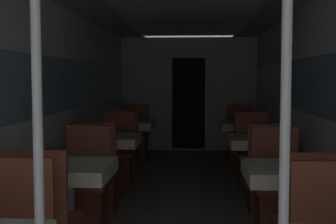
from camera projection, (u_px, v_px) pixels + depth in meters
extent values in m
cube|color=silver|center=(52.00, 109.00, 4.81)|extent=(0.05, 10.46, 2.21)
cube|color=#7A9EB7|center=(53.00, 85.00, 4.79)|extent=(0.03, 9.62, 0.58)
cube|color=silver|center=(316.00, 110.00, 4.65)|extent=(0.05, 10.46, 2.21)
cube|color=#7A9EB7|center=(315.00, 86.00, 4.64)|extent=(0.03, 9.62, 0.58)
cube|color=#A8A8A3|center=(189.00, 94.00, 9.12)|extent=(2.62, 0.08, 2.21)
cube|color=black|center=(189.00, 103.00, 9.09)|extent=(0.64, 0.01, 1.77)
cube|color=brown|center=(17.00, 201.00, 2.73)|extent=(0.44, 0.04, 0.51)
cylinder|color=silver|center=(38.00, 157.00, 1.90)|extent=(0.04, 0.04, 2.21)
cylinder|color=#B7B7BC|center=(68.00, 208.00, 3.81)|extent=(0.11, 0.11, 0.69)
cube|color=#B2B2B7|center=(67.00, 165.00, 3.78)|extent=(0.68, 0.68, 0.02)
cube|color=beige|center=(67.00, 170.00, 3.78)|extent=(0.72, 0.72, 0.11)
cube|color=brown|center=(45.00, 223.00, 3.22)|extent=(0.44, 0.44, 0.05)
cube|color=brown|center=(34.00, 189.00, 3.01)|extent=(0.44, 0.04, 0.51)
cube|color=brown|center=(85.00, 208.00, 4.39)|extent=(0.37, 0.37, 0.40)
cube|color=brown|center=(84.00, 184.00, 4.38)|extent=(0.44, 0.44, 0.05)
cube|color=brown|center=(89.00, 151.00, 4.56)|extent=(0.44, 0.04, 0.51)
cylinder|color=#4C4C51|center=(110.00, 195.00, 5.66)|extent=(0.38, 0.38, 0.01)
cylinder|color=#B7B7BC|center=(109.00, 166.00, 5.63)|extent=(0.11, 0.11, 0.69)
cube|color=#B2B2B7|center=(109.00, 137.00, 5.61)|extent=(0.68, 0.68, 0.02)
cube|color=beige|center=(109.00, 140.00, 5.61)|extent=(0.72, 0.72, 0.11)
cube|color=brown|center=(100.00, 191.00, 5.07)|extent=(0.37, 0.37, 0.40)
cube|color=brown|center=(99.00, 170.00, 5.05)|extent=(0.44, 0.44, 0.05)
cube|color=brown|center=(95.00, 147.00, 4.83)|extent=(0.44, 0.04, 0.51)
cube|color=brown|center=(117.00, 170.00, 6.22)|extent=(0.37, 0.37, 0.40)
cube|color=brown|center=(117.00, 153.00, 6.20)|extent=(0.44, 0.44, 0.05)
cube|color=brown|center=(120.00, 130.00, 6.38)|extent=(0.44, 0.04, 0.51)
cylinder|color=#4C4C51|center=(131.00, 166.00, 7.48)|extent=(0.38, 0.38, 0.01)
cylinder|color=#B7B7BC|center=(131.00, 144.00, 7.46)|extent=(0.11, 0.11, 0.69)
cube|color=#B2B2B7|center=(130.00, 122.00, 7.43)|extent=(0.68, 0.68, 0.02)
cube|color=beige|center=(130.00, 125.00, 7.44)|extent=(0.72, 0.72, 0.11)
cube|color=brown|center=(125.00, 161.00, 6.89)|extent=(0.37, 0.37, 0.40)
cube|color=brown|center=(125.00, 146.00, 6.88)|extent=(0.44, 0.44, 0.05)
cube|color=brown|center=(123.00, 128.00, 6.66)|extent=(0.44, 0.04, 0.51)
cube|color=brown|center=(135.00, 149.00, 8.05)|extent=(0.37, 0.37, 0.40)
cube|color=brown|center=(135.00, 136.00, 8.03)|extent=(0.44, 0.44, 0.05)
cube|color=brown|center=(137.00, 119.00, 8.21)|extent=(0.44, 0.04, 0.51)
cube|color=brown|center=(329.00, 206.00, 2.62)|extent=(0.44, 0.04, 0.51)
cylinder|color=silver|center=(285.00, 159.00, 1.84)|extent=(0.04, 0.04, 2.21)
cylinder|color=#B7B7BC|center=(290.00, 212.00, 3.70)|extent=(0.11, 0.11, 0.69)
cube|color=#B2B2B7|center=(291.00, 168.00, 3.67)|extent=(0.68, 0.68, 0.02)
cube|color=beige|center=(291.00, 173.00, 3.68)|extent=(0.72, 0.72, 0.11)
cube|color=brown|center=(317.00, 194.00, 2.90)|extent=(0.44, 0.04, 0.51)
cube|color=brown|center=(277.00, 211.00, 4.29)|extent=(0.37, 0.37, 0.40)
cube|color=brown|center=(278.00, 187.00, 4.27)|extent=(0.44, 0.44, 0.05)
cube|color=brown|center=(275.00, 153.00, 4.45)|extent=(0.44, 0.04, 0.51)
cylinder|color=#4C4C51|center=(259.00, 197.00, 5.55)|extent=(0.38, 0.38, 0.01)
cylinder|color=#B7B7BC|center=(259.00, 168.00, 5.53)|extent=(0.11, 0.11, 0.69)
cube|color=#B2B2B7|center=(260.00, 138.00, 5.50)|extent=(0.68, 0.68, 0.02)
cube|color=beige|center=(260.00, 141.00, 5.50)|extent=(0.72, 0.72, 0.11)
cube|color=brown|center=(266.00, 193.00, 4.96)|extent=(0.37, 0.37, 0.40)
cube|color=brown|center=(267.00, 172.00, 4.94)|extent=(0.44, 0.44, 0.05)
cube|color=brown|center=(270.00, 149.00, 4.73)|extent=(0.44, 0.04, 0.51)
cube|color=brown|center=(253.00, 171.00, 6.11)|extent=(0.37, 0.37, 0.40)
cube|color=brown|center=(253.00, 154.00, 6.10)|extent=(0.44, 0.44, 0.05)
cube|color=brown|center=(252.00, 131.00, 6.27)|extent=(0.44, 0.04, 0.51)
cylinder|color=#4C4C51|center=(243.00, 168.00, 7.38)|extent=(0.38, 0.38, 0.01)
cylinder|color=#B7B7BC|center=(244.00, 145.00, 7.35)|extent=(0.11, 0.11, 0.69)
cube|color=#B2B2B7|center=(244.00, 123.00, 7.33)|extent=(0.68, 0.68, 0.02)
cube|color=beige|center=(244.00, 126.00, 7.33)|extent=(0.72, 0.72, 0.11)
cube|color=brown|center=(247.00, 162.00, 6.79)|extent=(0.37, 0.37, 0.40)
cube|color=brown|center=(248.00, 147.00, 6.77)|extent=(0.44, 0.44, 0.05)
cube|color=brown|center=(249.00, 129.00, 6.55)|extent=(0.44, 0.04, 0.51)
cube|color=brown|center=(240.00, 150.00, 7.94)|extent=(0.37, 0.37, 0.40)
cube|color=brown|center=(240.00, 137.00, 7.92)|extent=(0.44, 0.44, 0.05)
cube|color=brown|center=(239.00, 119.00, 8.10)|extent=(0.44, 0.04, 0.51)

